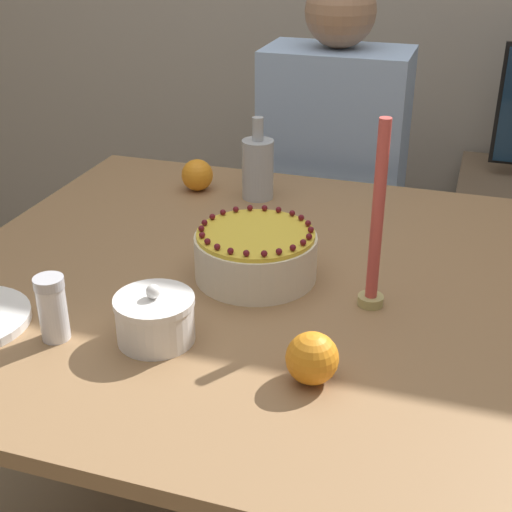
# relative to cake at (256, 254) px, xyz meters

# --- Properties ---
(dining_table) EXTENTS (1.32, 1.15, 0.73)m
(dining_table) POSITION_rel_cake_xyz_m (0.05, -0.00, -0.15)
(dining_table) COLOR #936D47
(dining_table) RESTS_ON ground_plane
(cake) EXTENTS (0.24, 0.24, 0.11)m
(cake) POSITION_rel_cake_xyz_m (0.00, 0.00, 0.00)
(cake) COLOR #EFE5CC
(cake) RESTS_ON dining_table
(sugar_bowl) EXTENTS (0.13, 0.13, 0.10)m
(sugar_bowl) POSITION_rel_cake_xyz_m (-0.09, -0.26, -0.01)
(sugar_bowl) COLOR white
(sugar_bowl) RESTS_ON dining_table
(sugar_shaker) EXTENTS (0.05, 0.05, 0.11)m
(sugar_shaker) POSITION_rel_cake_xyz_m (-0.25, -0.31, 0.01)
(sugar_shaker) COLOR white
(sugar_shaker) RESTS_ON dining_table
(candle) EXTENTS (0.05, 0.05, 0.35)m
(candle) POSITION_rel_cake_xyz_m (0.23, -0.04, 0.10)
(candle) COLOR tan
(candle) RESTS_ON dining_table
(bottle) EXTENTS (0.08, 0.08, 0.20)m
(bottle) POSITION_rel_cake_xyz_m (-0.12, 0.39, 0.03)
(bottle) COLOR #B2B7BC
(bottle) RESTS_ON dining_table
(orange_fruit_0) EXTENTS (0.08, 0.08, 0.08)m
(orange_fruit_0) POSITION_rel_cake_xyz_m (0.18, -0.30, -0.01)
(orange_fruit_0) COLOR orange
(orange_fruit_0) RESTS_ON dining_table
(orange_fruit_1) EXTENTS (0.08, 0.08, 0.08)m
(orange_fruit_1) POSITION_rel_cake_xyz_m (-0.28, 0.39, -0.01)
(orange_fruit_1) COLOR orange
(orange_fruit_1) RESTS_ON dining_table
(person_man_blue_shirt) EXTENTS (0.40, 0.34, 1.22)m
(person_man_blue_shirt) POSITION_rel_cake_xyz_m (-0.01, 0.77, -0.25)
(person_man_blue_shirt) COLOR #2D2D38
(person_man_blue_shirt) RESTS_ON ground_plane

